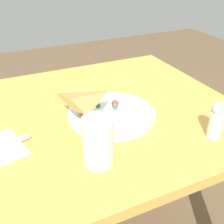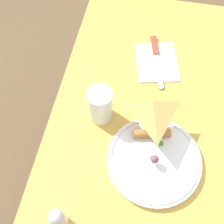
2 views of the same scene
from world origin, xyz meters
The scene contains 4 objects.
dining_table centered at (0.00, 0.00, 0.60)m, with size 1.08×0.76×0.71m.
plate_pizza centered at (0.13, -0.05, 0.72)m, with size 0.26×0.26×0.05m.
milk_glass centered at (0.02, -0.23, 0.76)m, with size 0.07×0.07×0.12m.
salt_shaker centered at (0.34, -0.26, 0.76)m, with size 0.04×0.04×0.10m.
Camera 1 is at (-0.17, -0.70, 1.15)m, focal length 45.00 mm.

